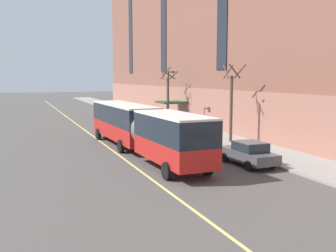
{
  "coord_description": "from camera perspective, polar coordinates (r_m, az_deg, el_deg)",
  "views": [
    {
      "loc": [
        -8.43,
        -27.1,
        5.63
      ],
      "look_at": [
        2.86,
        1.71,
        1.8
      ],
      "focal_mm": 42.0,
      "sensor_mm": 36.0,
      "label": 1
    }
  ],
  "objects": [
    {
      "name": "ground_plane",
      "position": [
        28.94,
        -4.05,
        -4.18
      ],
      "size": [
        260.0,
        260.0,
        0.0
      ],
      "primitive_type": "plane",
      "color": "#4C4947"
    },
    {
      "name": "sidewalk",
      "position": [
        35.23,
        8.58,
        -2.1
      ],
      "size": [
        4.56,
        160.0,
        0.15
      ],
      "primitive_type": "cube",
      "color": "gray",
      "rests_on": "ground"
    },
    {
      "name": "city_bus",
      "position": [
        29.2,
        -4.06,
        -0.08
      ],
      "size": [
        3.58,
        18.97,
        3.45
      ],
      "color": "red",
      "rests_on": "ground"
    },
    {
      "name": "parked_car_darkgray_0",
      "position": [
        25.84,
        11.62,
        -3.9
      ],
      "size": [
        2.11,
        4.48,
        1.56
      ],
      "color": "#4C4C51",
      "rests_on": "ground"
    },
    {
      "name": "parked_car_champagne_2",
      "position": [
        61.46,
        -8.19,
        2.46
      ],
      "size": [
        2.11,
        4.79,
        1.56
      ],
      "color": "#BCAD89",
      "rests_on": "ground"
    },
    {
      "name": "parked_car_green_3",
      "position": [
        51.06,
        -5.43,
        1.58
      ],
      "size": [
        2.03,
        4.22,
        1.56
      ],
      "color": "#23603D",
      "rests_on": "ground"
    },
    {
      "name": "parked_car_green_4",
      "position": [
        43.94,
        -2.69,
        0.72
      ],
      "size": [
        2.0,
        4.8,
        1.56
      ],
      "color": "#23603D",
      "rests_on": "ground"
    },
    {
      "name": "street_tree_mid_block",
      "position": [
        33.96,
        9.19,
        3.48
      ],
      "size": [
        1.59,
        1.69,
        6.65
      ],
      "color": "brown",
      "rests_on": "sidewalk"
    },
    {
      "name": "street_tree_far_uptown",
      "position": [
        47.36,
        -0.02,
        4.51
      ],
      "size": [
        1.87,
        1.79,
        6.85
      ],
      "color": "brown",
      "rests_on": "sidewalk"
    },
    {
      "name": "street_lamp",
      "position": [
        42.88,
        0.18,
        4.88
      ],
      "size": [
        0.36,
        1.48,
        6.2
      ],
      "color": "#2D2D30",
      "rests_on": "sidewalk"
    },
    {
      "name": "fire_hydrant",
      "position": [
        49.18,
        -2.71,
        1.06
      ],
      "size": [
        0.42,
        0.24,
        0.72
      ],
      "color": "red",
      "rests_on": "sidewalk"
    },
    {
      "name": "lane_centerline",
      "position": [
        31.39,
        -8.32,
        -3.34
      ],
      "size": [
        0.16,
        140.0,
        0.01
      ],
      "primitive_type": "cube",
      "color": "#E0D66B",
      "rests_on": "ground"
    }
  ]
}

